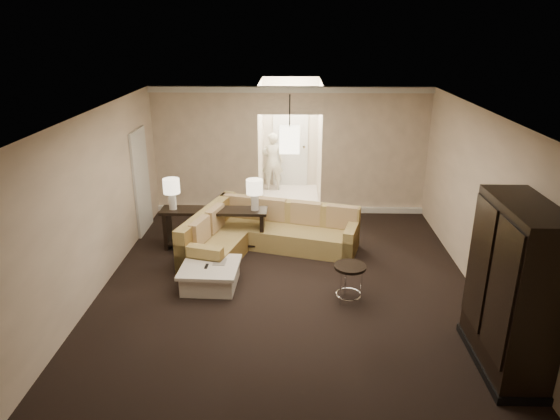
{
  "coord_description": "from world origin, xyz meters",
  "views": [
    {
      "loc": [
        0.07,
        -6.69,
        4.02
      ],
      "look_at": [
        -0.14,
        1.2,
        1.07
      ],
      "focal_mm": 32.0,
      "sensor_mm": 36.0,
      "label": 1
    }
  ],
  "objects_px": {
    "console_table": "(215,225)",
    "armoire": "(512,292)",
    "sectional_sofa": "(262,234)",
    "coffee_table": "(210,275)",
    "drink_table": "(350,276)",
    "person": "(273,158)"
  },
  "relations": [
    {
      "from": "console_table",
      "to": "armoire",
      "type": "xyz_separation_m",
      "value": [
        4.09,
        -3.41,
        0.57
      ]
    },
    {
      "from": "sectional_sofa",
      "to": "console_table",
      "type": "xyz_separation_m",
      "value": [
        -0.9,
        0.12,
        0.12
      ]
    },
    {
      "from": "sectional_sofa",
      "to": "coffee_table",
      "type": "height_order",
      "value": "sectional_sofa"
    },
    {
      "from": "console_table",
      "to": "drink_table",
      "type": "distance_m",
      "value": 3.04
    },
    {
      "from": "armoire",
      "to": "person",
      "type": "distance_m",
      "value": 7.69
    },
    {
      "from": "coffee_table",
      "to": "armoire",
      "type": "xyz_separation_m",
      "value": [
        3.94,
        -1.9,
        0.84
      ]
    },
    {
      "from": "console_table",
      "to": "person",
      "type": "height_order",
      "value": "person"
    },
    {
      "from": "coffee_table",
      "to": "console_table",
      "type": "xyz_separation_m",
      "value": [
        -0.15,
        1.52,
        0.27
      ]
    },
    {
      "from": "armoire",
      "to": "sectional_sofa",
      "type": "bearing_deg",
      "value": 134.11
    },
    {
      "from": "person",
      "to": "console_table",
      "type": "bearing_deg",
      "value": 72.68
    },
    {
      "from": "drink_table",
      "to": "person",
      "type": "height_order",
      "value": "person"
    },
    {
      "from": "sectional_sofa",
      "to": "drink_table",
      "type": "height_order",
      "value": "sectional_sofa"
    },
    {
      "from": "sectional_sofa",
      "to": "coffee_table",
      "type": "bearing_deg",
      "value": -102.59
    },
    {
      "from": "sectional_sofa",
      "to": "person",
      "type": "relative_size",
      "value": 1.99
    },
    {
      "from": "armoire",
      "to": "drink_table",
      "type": "relative_size",
      "value": 3.54
    },
    {
      "from": "sectional_sofa",
      "to": "coffee_table",
      "type": "xyz_separation_m",
      "value": [
        -0.75,
        -1.4,
        -0.14
      ]
    },
    {
      "from": "console_table",
      "to": "sectional_sofa",
      "type": "bearing_deg",
      "value": -7.35
    },
    {
      "from": "sectional_sofa",
      "to": "drink_table",
      "type": "xyz_separation_m",
      "value": [
        1.45,
        -1.8,
        0.1
      ]
    },
    {
      "from": "console_table",
      "to": "drink_table",
      "type": "xyz_separation_m",
      "value": [
        2.35,
        -1.92,
        -0.02
      ]
    },
    {
      "from": "sectional_sofa",
      "to": "person",
      "type": "bearing_deg",
      "value": 104.79
    },
    {
      "from": "coffee_table",
      "to": "console_table",
      "type": "height_order",
      "value": "console_table"
    },
    {
      "from": "drink_table",
      "to": "armoire",
      "type": "bearing_deg",
      "value": -40.54
    }
  ]
}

